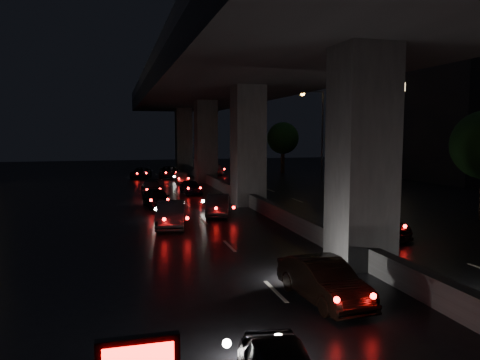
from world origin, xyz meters
name	(u,v)px	position (x,y,z in m)	size (l,w,h in m)	color
ground	(272,217)	(0.00, 0.00, 0.00)	(120.00, 120.00, 0.00)	black
viaduct	(248,80)	(0.00, 5.00, 8.34)	(12.00, 80.00, 10.50)	#353437
median_barrier	(248,198)	(0.00, 5.00, 0.42)	(0.45, 70.00, 0.85)	#353437
building_right_far	(442,109)	(27.00, 20.00, 7.50)	(12.00, 22.00, 15.00)	black
tree_c	(346,140)	(11.00, 12.00, 4.20)	(3.80, 3.80, 6.12)	black
tree_d	(283,138)	(11.00, 28.00, 4.20)	(3.80, 3.80, 6.12)	black
streetlight_far	(318,125)	(10.97, 18.00, 5.66)	(2.52, 0.44, 9.00)	#2D2D33
car_1	(324,280)	(-2.92, -13.13, 0.61)	(1.30, 3.73, 1.23)	black
car_3	(371,222)	(3.05, -5.63, 0.65)	(1.81, 4.46, 1.30)	black
car_4	(171,214)	(-5.95, -1.24, 0.66)	(1.40, 4.01, 1.32)	#272629
car_5	(218,205)	(-2.85, 1.55, 0.60)	(1.28, 3.66, 1.21)	black
car_6	(157,198)	(-6.08, 5.51, 0.62)	(1.47, 3.65, 1.24)	black
car_7	(152,188)	(-5.95, 11.40, 0.57)	(1.58, 3.90, 1.13)	#272629
car_8	(191,187)	(-2.88, 11.48, 0.56)	(1.33, 3.30, 1.12)	black
car_9	(181,178)	(-2.53, 19.42, 0.54)	(1.13, 3.25, 1.07)	#5B544F
car_10	(169,172)	(-3.08, 25.12, 0.63)	(2.08, 4.52, 1.26)	black
car_11	(141,173)	(-6.00, 25.86, 0.56)	(1.86, 4.03, 1.12)	black
car_12	(216,169)	(2.63, 27.70, 0.67)	(1.57, 3.91, 1.33)	slate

